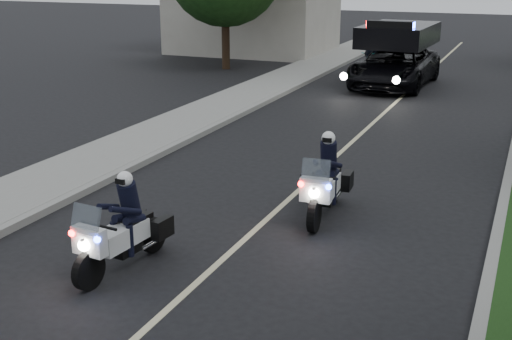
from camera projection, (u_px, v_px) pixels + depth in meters
The scene contains 11 objects.
ground at pixel (180, 298), 9.65m from camera, with size 120.00×120.00×0.00m, color black.
curb_left at pixel (224, 122), 19.94m from camera, with size 0.20×60.00×0.15m, color gray.
sidewalk_left at pixel (192, 119), 20.35m from camera, with size 2.00×60.00×0.16m, color gray.
lane_marking at pixel (357, 138), 18.43m from camera, with size 0.12×50.00×0.01m, color #BFB78C.
police_moto_left at pixel (125, 268), 10.58m from camera, with size 0.66×1.88×1.60m, color silver, non-canonical shape.
police_moto_right at pixel (324, 216), 12.77m from camera, with size 0.68×1.95×1.65m, color white, non-canonical shape.
police_suv at pixel (393, 86), 26.15m from camera, with size 2.66×5.74×2.79m, color black.
bicycle at pixel (371, 72), 29.39m from camera, with size 0.61×1.76×0.92m, color black.
cyclist at pixel (371, 72), 29.39m from camera, with size 0.69×0.46×1.92m, color black.
tree_left_near at pixel (226, 69), 30.39m from camera, with size 5.25×5.25×8.74m, color #1B4316, non-canonical shape.
tree_left_far at pixel (257, 52), 36.06m from camera, with size 6.04×6.04×10.07m, color black, non-canonical shape.
Camera 1 is at (4.40, -7.52, 4.68)m, focal length 46.45 mm.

